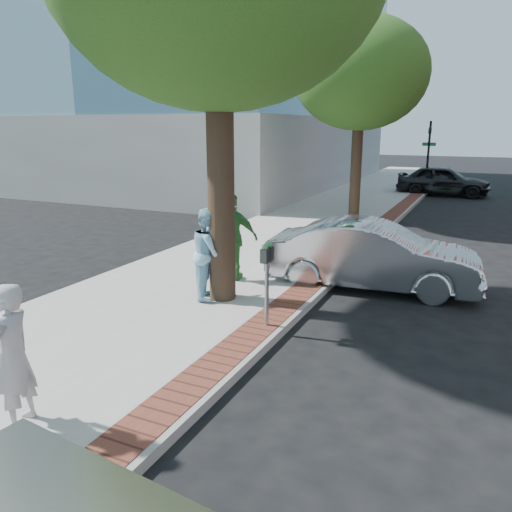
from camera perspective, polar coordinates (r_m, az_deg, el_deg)
The scene contains 13 objects.
ground at distance 8.39m, azimuth -6.48°, elevation -10.20°, with size 120.00×120.00×0.00m, color black.
sidewalk at distance 15.86m, azimuth 3.97°, elevation 2.05°, with size 5.00×60.00×0.15m, color #9E9991.
brick_strip at distance 15.21m, azimuth 11.73°, elevation 1.55°, with size 0.60×60.00×0.01m, color brown.
curb at distance 15.16m, azimuth 12.99°, elevation 1.12°, with size 0.10×60.00×0.15m, color gray.
office_base at distance 33.21m, azimuth -5.99°, elevation 11.89°, with size 18.20×22.20×4.00m, color gray.
signal_near at distance 28.66m, azimuth 19.11°, elevation 11.28°, with size 0.70×0.15×3.80m.
tree_far at distance 19.10m, azimuth 11.87°, elevation 19.67°, with size 4.80×4.80×7.14m.
parking_meter at distance 8.42m, azimuth 1.26°, elevation -1.27°, with size 0.12×0.32×1.47m.
person_gray at distance 6.31m, azimuth -26.14°, elevation -10.33°, with size 0.62×0.41×1.71m, color #A1A1A6.
person_officer at distance 9.94m, azimuth -5.28°, elevation 0.30°, with size 0.89×0.69×1.83m, color #90C4DF.
person_green at distance 11.08m, azimuth -2.72°, elevation 2.14°, with size 1.14×0.47×1.94m, color #3B823B.
sedan_silver at distance 11.28m, azimuth 13.23°, elevation 0.06°, with size 1.59×4.56×1.50m, color #B0B1B7.
bg_car at distance 28.03m, azimuth 20.60°, elevation 8.09°, with size 1.85×4.61×1.57m, color black.
Camera 1 is at (4.05, -6.46, 3.50)m, focal length 35.00 mm.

